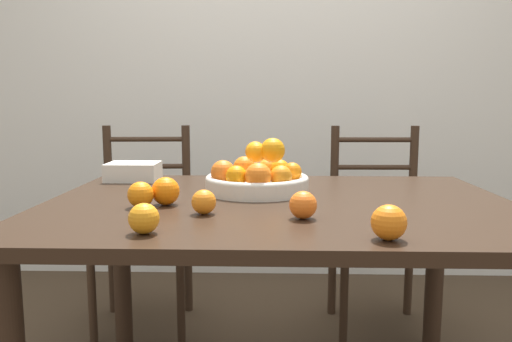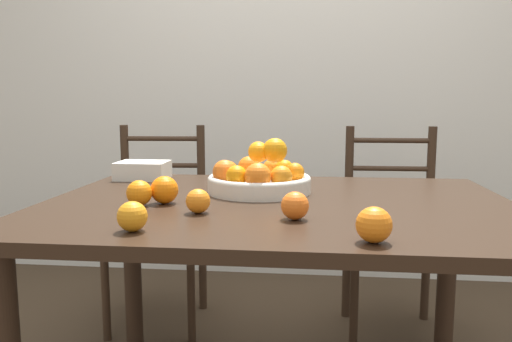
# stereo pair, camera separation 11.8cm
# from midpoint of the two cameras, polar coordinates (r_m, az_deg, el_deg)

# --- Properties ---
(wall_back) EXTENTS (8.00, 0.06, 2.60)m
(wall_back) POSITION_cam_midpoint_polar(r_m,az_deg,el_deg) (3.01, 5.64, 12.59)
(wall_back) COLOR silver
(wall_back) RESTS_ON ground_plane
(dining_table) EXTENTS (1.41, 1.02, 0.76)m
(dining_table) POSITION_cam_midpoint_polar(r_m,az_deg,el_deg) (1.54, 4.72, -7.16)
(dining_table) COLOR black
(dining_table) RESTS_ON ground_plane
(fruit_bowl) EXTENTS (0.34, 0.34, 0.18)m
(fruit_bowl) POSITION_cam_midpoint_polar(r_m,az_deg,el_deg) (1.64, 2.38, -0.73)
(fruit_bowl) COLOR silver
(fruit_bowl) RESTS_ON dining_table
(orange_loose_0) EXTENTS (0.07, 0.07, 0.07)m
(orange_loose_0) POSITION_cam_midpoint_polar(r_m,az_deg,el_deg) (1.18, -11.20, -5.14)
(orange_loose_0) COLOR orange
(orange_loose_0) RESTS_ON dining_table
(orange_loose_1) EXTENTS (0.08, 0.08, 0.08)m
(orange_loose_1) POSITION_cam_midpoint_polar(r_m,az_deg,el_deg) (1.11, 16.33, -5.95)
(orange_loose_1) COLOR orange
(orange_loose_1) RESTS_ON dining_table
(orange_loose_2) EXTENTS (0.08, 0.08, 0.08)m
(orange_loose_2) POSITION_cam_midpoint_polar(r_m,az_deg,el_deg) (1.48, -8.20, -2.15)
(orange_loose_2) COLOR orange
(orange_loose_2) RESTS_ON dining_table
(orange_loose_3) EXTENTS (0.07, 0.07, 0.07)m
(orange_loose_3) POSITION_cam_midpoint_polar(r_m,az_deg,el_deg) (1.46, -10.97, -2.50)
(orange_loose_3) COLOR orange
(orange_loose_3) RESTS_ON dining_table
(orange_loose_4) EXTENTS (0.07, 0.07, 0.07)m
(orange_loose_4) POSITION_cam_midpoint_polar(r_m,az_deg,el_deg) (1.28, 7.11, -3.97)
(orange_loose_4) COLOR orange
(orange_loose_4) RESTS_ON dining_table
(orange_loose_5) EXTENTS (0.07, 0.07, 0.07)m
(orange_loose_5) POSITION_cam_midpoint_polar(r_m,az_deg,el_deg) (1.34, -4.16, -3.46)
(orange_loose_5) COLOR orange
(orange_loose_5) RESTS_ON dining_table
(chair_left) EXTENTS (0.45, 0.43, 0.94)m
(chair_left) POSITION_cam_midpoint_polar(r_m,az_deg,el_deg) (2.42, -9.76, -6.22)
(chair_left) COLOR #382619
(chair_left) RESTS_ON ground_plane
(chair_right) EXTENTS (0.43, 0.41, 0.94)m
(chair_right) POSITION_cam_midpoint_polar(r_m,az_deg,el_deg) (2.37, 16.77, -6.75)
(chair_right) COLOR #382619
(chair_right) RESTS_ON ground_plane
(book_stack) EXTENTS (0.19, 0.15, 0.07)m
(book_stack) POSITION_cam_midpoint_polar(r_m,az_deg,el_deg) (1.96, -11.15, 0.07)
(book_stack) COLOR silver
(book_stack) RESTS_ON dining_table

